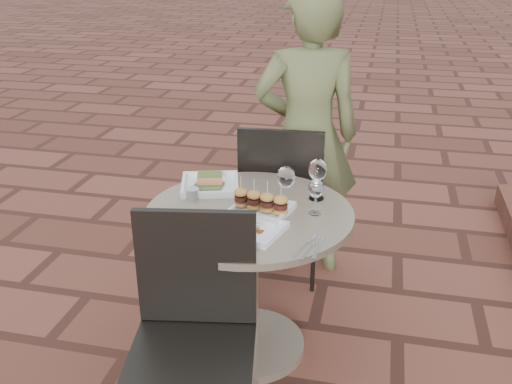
% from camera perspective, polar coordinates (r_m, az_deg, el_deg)
% --- Properties ---
extents(ground, '(60.00, 60.00, 0.00)m').
position_cam_1_polar(ground, '(3.05, -2.20, -12.22)').
color(ground, brown).
rests_on(ground, ground).
extents(cafe_table, '(0.90, 0.90, 0.73)m').
position_cam_1_polar(cafe_table, '(2.57, -0.66, -6.82)').
color(cafe_table, gray).
rests_on(cafe_table, ground).
extents(chair_far, '(0.46, 0.46, 0.93)m').
position_cam_1_polar(chair_far, '(3.09, 2.64, 0.05)').
color(chair_far, black).
rests_on(chair_far, ground).
extents(chair_near, '(0.51, 0.51, 0.93)m').
position_cam_1_polar(chair_near, '(2.11, -6.26, -12.49)').
color(chair_near, black).
rests_on(chair_near, ground).
extents(diner, '(0.67, 0.54, 1.62)m').
position_cam_1_polar(diner, '(3.15, 5.10, 5.51)').
color(diner, '#565D33').
rests_on(diner, ground).
extents(plate_salmon, '(0.33, 0.33, 0.07)m').
position_cam_1_polar(plate_salmon, '(2.68, -4.64, 0.86)').
color(plate_salmon, white).
rests_on(plate_salmon, cafe_table).
extents(plate_sliders, '(0.28, 0.28, 0.15)m').
position_cam_1_polar(plate_sliders, '(2.41, 0.46, -1.34)').
color(plate_sliders, white).
rests_on(plate_sliders, cafe_table).
extents(plate_tuna, '(0.27, 0.27, 0.03)m').
position_cam_1_polar(plate_tuna, '(2.27, -0.26, -3.76)').
color(plate_tuna, white).
rests_on(plate_tuna, cafe_table).
extents(wine_glass_right, '(0.07, 0.07, 0.16)m').
position_cam_1_polar(wine_glass_right, '(2.40, 6.01, 0.27)').
color(wine_glass_right, white).
rests_on(wine_glass_right, cafe_table).
extents(wine_glass_mid, '(0.08, 0.08, 0.19)m').
position_cam_1_polar(wine_glass_mid, '(2.44, 3.02, 1.37)').
color(wine_glass_mid, white).
rests_on(wine_glass_mid, cafe_table).
extents(wine_glass_far, '(0.08, 0.08, 0.19)m').
position_cam_1_polar(wine_glass_far, '(2.53, 6.18, 2.12)').
color(wine_glass_far, white).
rests_on(wine_glass_far, cafe_table).
extents(steel_ramekin, '(0.06, 0.06, 0.05)m').
position_cam_1_polar(steel_ramekin, '(2.57, -6.40, -0.15)').
color(steel_ramekin, silver).
rests_on(steel_ramekin, cafe_table).
extents(cutlery_set, '(0.13, 0.23, 0.00)m').
position_cam_1_polar(cutlery_set, '(2.17, 5.58, -5.49)').
color(cutlery_set, silver).
rests_on(cutlery_set, cafe_table).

